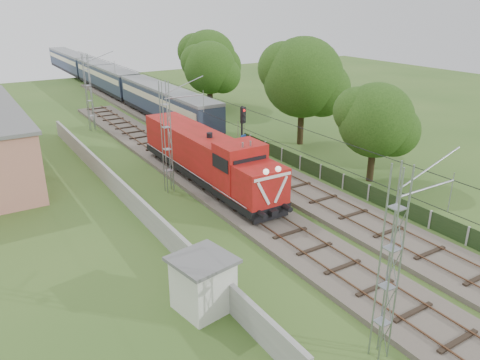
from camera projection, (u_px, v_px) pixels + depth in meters
ground at (306, 249)px, 26.27m from camera, size 140.00×140.00×0.00m
track_main at (240, 203)px, 31.74m from camera, size 4.20×70.00×0.45m
track_side at (212, 145)px, 44.48m from camera, size 4.20×80.00×0.45m
catenary at (167, 138)px, 32.83m from camera, size 3.31×70.00×8.00m
boundary_wall at (122, 191)px, 32.27m from camera, size 0.25×40.00×1.50m
fence at (369, 193)px, 32.38m from camera, size 0.12×32.00×1.20m
locomotive at (207, 156)px, 34.70m from camera, size 2.96×16.91×4.29m
coach_rake at (106, 76)px, 69.46m from camera, size 2.93×65.43×3.39m
signal_post at (243, 129)px, 35.90m from camera, size 0.60×0.48×5.58m
relay_hut at (203, 283)px, 20.82m from camera, size 2.89×2.89×2.59m
tree_a at (377, 121)px, 34.53m from camera, size 5.83×5.56×7.56m
tree_b at (304, 78)px, 43.17m from camera, size 7.77×7.40×10.08m
tree_c at (210, 68)px, 56.47m from camera, size 6.59×6.28×8.54m
tree_d at (209, 59)px, 60.08m from camera, size 7.40×7.05×9.60m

